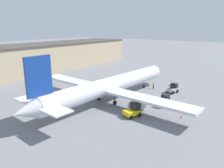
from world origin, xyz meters
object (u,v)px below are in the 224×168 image
belt_loader_truck (173,88)px  pushback_tug (133,110)px  airplane (109,86)px  safety_cone_near (181,116)px  baggage_tug (164,101)px  ground_crew_worker (154,85)px

belt_loader_truck → pushback_tug: bearing=-170.1°
airplane → safety_cone_near: size_ratio=78.69×
baggage_tug → belt_loader_truck: size_ratio=1.10×
pushback_tug → belt_loader_truck: bearing=17.2°
baggage_tug → pushback_tug: bearing=172.4°
belt_loader_truck → safety_cone_near: size_ratio=5.47×
airplane → belt_loader_truck: (14.79, -8.60, -2.39)m
pushback_tug → safety_cone_near: pushback_tug is taller
airplane → baggage_tug: bearing=-61.9°
airplane → safety_cone_near: airplane is taller
airplane → baggage_tug: size_ratio=13.05×
baggage_tug → belt_loader_truck: bearing=18.7°
ground_crew_worker → belt_loader_truck: size_ratio=0.59×
airplane → pushback_tug: (-3.62, -8.41, -2.35)m
baggage_tug → ground_crew_worker: bearing=43.3°
pushback_tug → baggage_tug: bearing=3.1°
airplane → ground_crew_worker: 15.59m
baggage_tug → belt_loader_truck: 10.09m
baggage_tug → safety_cone_near: bearing=-120.1°
baggage_tug → airplane: bearing=121.8°
ground_crew_worker → pushback_tug: bearing=173.6°
ground_crew_worker → safety_cone_near: ground_crew_worker is taller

